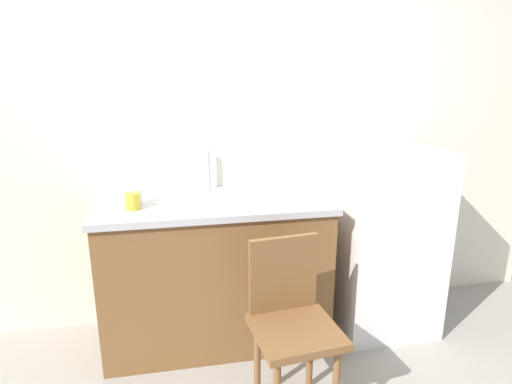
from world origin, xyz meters
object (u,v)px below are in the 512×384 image
Objects in this scene: refrigerator at (382,238)px; cup_yellow at (133,201)px; chair at (291,319)px; cup_white at (136,197)px.

refrigerator is 1.62m from cup_yellow.
cup_yellow reaches higher than chair.
chair is at bearing -41.86° from cup_white.
refrigerator reaches higher than chair.
cup_yellow is at bearing -98.21° from cup_white.
refrigerator is 1.61m from cup_white.
chair is (-0.80, -0.66, -0.11)m from refrigerator.
cup_white is at bearing 131.91° from chair.
cup_white reaches higher than chair.
cup_yellow is (-1.57, -0.07, 0.37)m from refrigerator.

